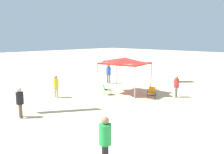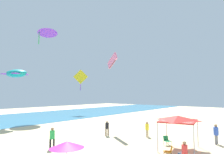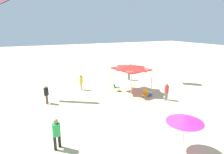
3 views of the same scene
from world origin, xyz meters
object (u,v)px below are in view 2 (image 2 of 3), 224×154
Objects in this scene: person_near_umbrella at (185,152)px; person_kite_handler at (52,136)px; canopy_tent at (178,119)px; kite_delta_purple at (48,32)px; person_watching_sky at (216,132)px; kite_parafoil_pink at (112,61)px; kite_diamond_yellow at (81,78)px; folding_chair_right_of_tent at (167,140)px; kite_turtle_teal at (16,73)px; beach_umbrella at (67,145)px; person_far_stroller at (147,128)px; person_by_tent at (107,127)px; folding_chair_left_of_tent at (169,151)px.

person_kite_handler is at bearing -1.76° from person_near_umbrella.
canopy_tent is 33.95m from kite_delta_purple.
person_watching_sky is 1.17× the size of person_near_umbrella.
kite_parafoil_pink is 21.89m from kite_diamond_yellow.
folding_chair_right_of_tent is 0.44× the size of person_watching_sky.
canopy_tent is 2.03× the size of person_watching_sky.
kite_turtle_teal reaches higher than person_near_umbrella.
kite_turtle_teal is at bearing 72.70° from beach_umbrella.
person_far_stroller is (6.25, 6.26, 0.03)m from person_near_umbrella.
beach_umbrella is 1.26× the size of person_by_tent.
canopy_tent is at bearing -20.82° from person_watching_sky.
folding_chair_left_of_tent is at bearing -9.48° from person_watching_sky.
person_kite_handler reaches higher than person_near_umbrella.
person_watching_sky is 6.76m from person_far_stroller.
beach_umbrella is 1.14× the size of person_watching_sky.
canopy_tent reaches higher than person_watching_sky.
kite_diamond_yellow is (10.87, 31.58, 7.67)m from person_watching_sky.
person_by_tent is at bearing -178.17° from kite_turtle_teal.
kite_turtle_teal reaches higher than person_watching_sky.
beach_umbrella is at bearing 36.73° from person_near_umbrella.
person_kite_handler is at bearing -92.85° from kite_delta_purple.
kite_parafoil_pink is 0.57× the size of kite_diamond_yellow.
folding_chair_right_of_tent is 3.78m from person_far_stroller.
person_far_stroller is 28.79m from kite_diamond_yellow.
canopy_tent is 4.63× the size of folding_chair_left_of_tent.
canopy_tent is 0.75× the size of kite_diamond_yellow.
kite_diamond_yellow is 18.55m from kite_turtle_teal.
folding_chair_right_of_tent is 0.46× the size of person_kite_handler.
kite_diamond_yellow is at bearing 0.26° from kite_parafoil_pink.
folding_chair_left_of_tent is 7.00m from person_far_stroller.
person_near_umbrella is at bearing -109.92° from folding_chair_right_of_tent.
kite_parafoil_pink is at bearing -101.26° from person_far_stroller.
kite_diamond_yellow is at bearing 25.69° from kite_delta_purple.
beach_umbrella is at bearing -152.64° from folding_chair_right_of_tent.
beach_umbrella is 17.41m from kite_parafoil_pink.
person_watching_sky is at bearing -13.18° from folding_chair_right_of_tent.
person_by_tent is (-3.61, 10.46, -0.10)m from person_watching_sky.
kite_parafoil_pink is at bearing -163.44° from kite_turtle_teal.
person_watching_sky is at bearing -149.55° from kite_parafoil_pink.
folding_chair_left_of_tent is 6.69m from person_watching_sky.
canopy_tent is at bearing 107.41° from kite_diamond_yellow.
person_kite_handler is 30.89m from kite_diamond_yellow.
folding_chair_left_of_tent is 8.98m from person_by_tent.
kite_parafoil_pink reaches higher than kite_turtle_teal.
folding_chair_left_of_tent is 15.22m from kite_parafoil_pink.
canopy_tent is 10.12m from beach_umbrella.
kite_parafoil_pink is (1.16, 5.97, 8.33)m from person_far_stroller.
person_kite_handler is (-7.37, 7.26, 0.58)m from folding_chair_right_of_tent.
folding_chair_left_of_tent is at bearing 172.31° from person_kite_handler.
folding_chair_right_of_tent is (10.46, -1.21, -1.43)m from beach_umbrella.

